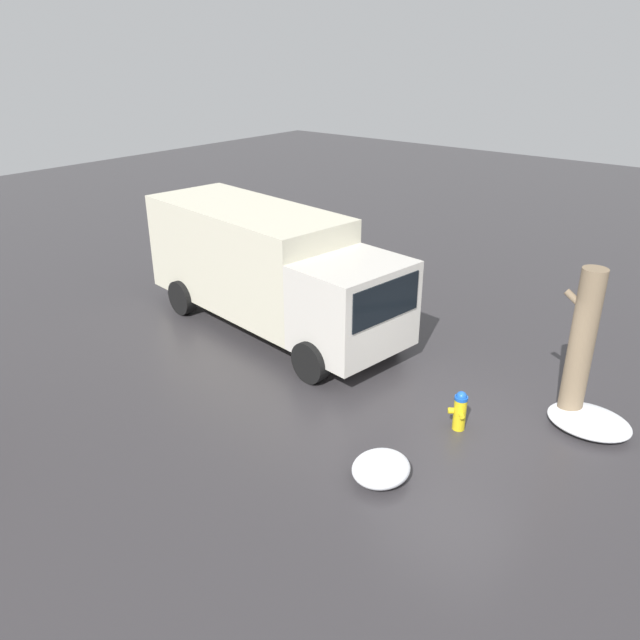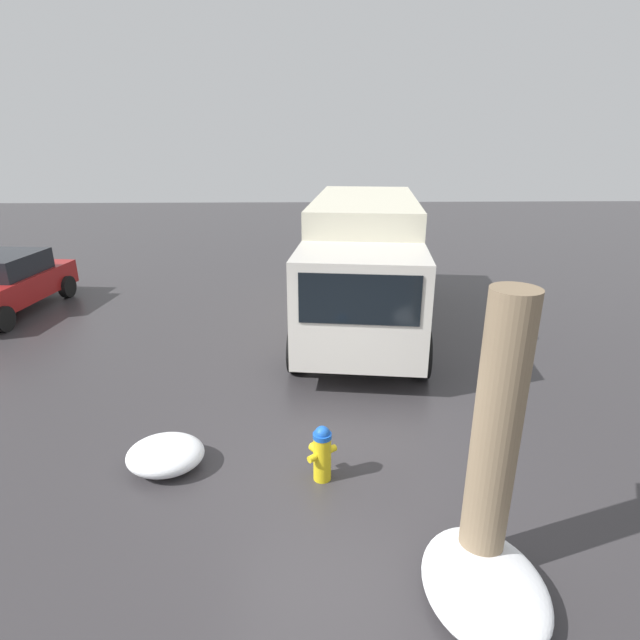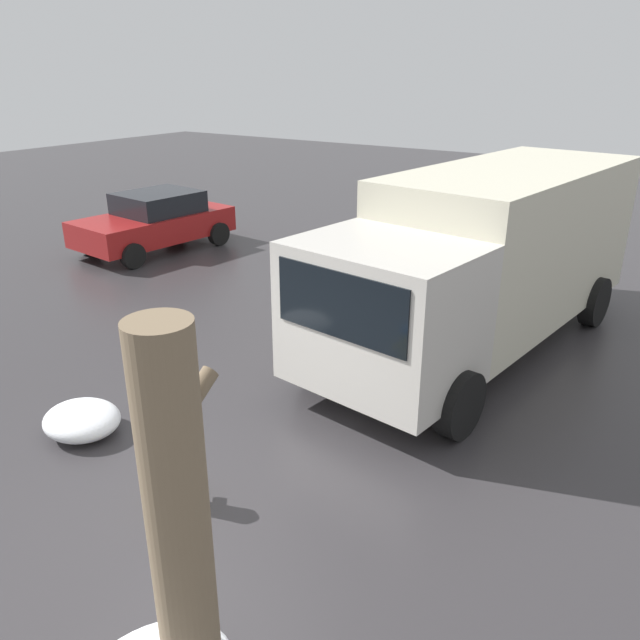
% 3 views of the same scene
% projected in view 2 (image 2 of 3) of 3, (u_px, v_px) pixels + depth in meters
% --- Properties ---
extents(ground_plane, '(60.00, 60.00, 0.00)m').
position_uv_depth(ground_plane, '(322.00, 478.00, 6.52)').
color(ground_plane, '#333033').
extents(fire_hydrant, '(0.37, 0.40, 0.78)m').
position_uv_depth(fire_hydrant, '(322.00, 452.00, 6.39)').
color(fire_hydrant, yellow).
rests_on(fire_hydrant, ground_plane).
extents(tree_trunk, '(0.67, 0.44, 3.00)m').
position_uv_depth(tree_trunk, '(495.00, 440.00, 4.69)').
color(tree_trunk, '#7F6B51').
rests_on(tree_trunk, ground_plane).
extents(delivery_truck, '(7.50, 3.33, 2.88)m').
position_uv_depth(delivery_truck, '(363.00, 258.00, 11.51)').
color(delivery_truck, beige).
rests_on(delivery_truck, ground_plane).
extents(pedestrian, '(0.35, 0.35, 1.61)m').
position_uv_depth(pedestrian, '(374.00, 306.00, 10.45)').
color(pedestrian, '#23232D').
rests_on(pedestrian, ground_plane).
extents(parked_car, '(4.09, 2.39, 1.45)m').
position_uv_depth(parked_car, '(1.00, 283.00, 12.59)').
color(parked_car, maroon).
rests_on(parked_car, ground_plane).
extents(snow_pile_by_hydrant, '(1.48, 1.17, 0.33)m').
position_uv_depth(snow_pile_by_hydrant, '(484.00, 585.00, 4.77)').
color(snow_pile_by_hydrant, white).
rests_on(snow_pile_by_hydrant, ground_plane).
extents(snow_pile_curbside, '(0.91, 1.03, 0.40)m').
position_uv_depth(snow_pile_curbside, '(166.00, 454.00, 6.68)').
color(snow_pile_curbside, white).
rests_on(snow_pile_curbside, ground_plane).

